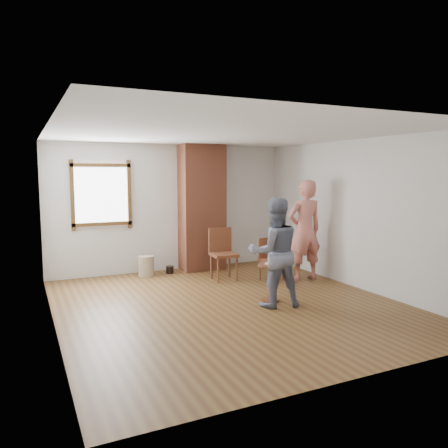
{
  "coord_description": "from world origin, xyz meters",
  "views": [
    {
      "loc": [
        -2.86,
        -5.88,
        2.0
      ],
      "look_at": [
        0.3,
        0.8,
        1.15
      ],
      "focal_mm": 35.0,
      "sensor_mm": 36.0,
      "label": 1
    }
  ],
  "objects_px": {
    "stoneware_crock": "(146,266)",
    "person_pink": "(305,230)",
    "man": "(275,252)",
    "side_table": "(270,276)",
    "dining_chair_left": "(222,251)",
    "dining_chair_right": "(269,257)"
  },
  "relations": [
    {
      "from": "stoneware_crock",
      "to": "side_table",
      "type": "xyz_separation_m",
      "value": [
        1.32,
        -2.52,
        0.2
      ]
    },
    {
      "from": "dining_chair_right",
      "to": "person_pink",
      "type": "relative_size",
      "value": 0.42
    },
    {
      "from": "stoneware_crock",
      "to": "man",
      "type": "xyz_separation_m",
      "value": [
        1.23,
        -2.76,
        0.63
      ]
    },
    {
      "from": "dining_chair_left",
      "to": "side_table",
      "type": "bearing_deg",
      "value": -83.33
    },
    {
      "from": "side_table",
      "to": "man",
      "type": "bearing_deg",
      "value": -108.74
    },
    {
      "from": "dining_chair_right",
      "to": "person_pink",
      "type": "bearing_deg",
      "value": -34.69
    },
    {
      "from": "stoneware_crock",
      "to": "dining_chair_right",
      "type": "height_order",
      "value": "dining_chair_right"
    },
    {
      "from": "person_pink",
      "to": "dining_chair_left",
      "type": "bearing_deg",
      "value": -21.78
    },
    {
      "from": "stoneware_crock",
      "to": "person_pink",
      "type": "bearing_deg",
      "value": -30.89
    },
    {
      "from": "side_table",
      "to": "dining_chair_left",
      "type": "bearing_deg",
      "value": 92.58
    },
    {
      "from": "man",
      "to": "person_pink",
      "type": "relative_size",
      "value": 0.87
    },
    {
      "from": "dining_chair_right",
      "to": "man",
      "type": "bearing_deg",
      "value": -130.46
    },
    {
      "from": "dining_chair_left",
      "to": "stoneware_crock",
      "type": "bearing_deg",
      "value": 148.4
    },
    {
      "from": "dining_chair_left",
      "to": "man",
      "type": "bearing_deg",
      "value": -86.18
    },
    {
      "from": "dining_chair_left",
      "to": "dining_chair_right",
      "type": "bearing_deg",
      "value": -24.47
    },
    {
      "from": "stoneware_crock",
      "to": "man",
      "type": "bearing_deg",
      "value": -65.93
    },
    {
      "from": "stoneware_crock",
      "to": "person_pink",
      "type": "distance_m",
      "value": 3.16
    },
    {
      "from": "side_table",
      "to": "man",
      "type": "height_order",
      "value": "man"
    },
    {
      "from": "stoneware_crock",
      "to": "dining_chair_left",
      "type": "bearing_deg",
      "value": -35.69
    },
    {
      "from": "stoneware_crock",
      "to": "dining_chair_right",
      "type": "distance_m",
      "value": 2.43
    },
    {
      "from": "dining_chair_left",
      "to": "person_pink",
      "type": "distance_m",
      "value": 1.6
    },
    {
      "from": "dining_chair_left",
      "to": "side_table",
      "type": "relative_size",
      "value": 1.63
    }
  ]
}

